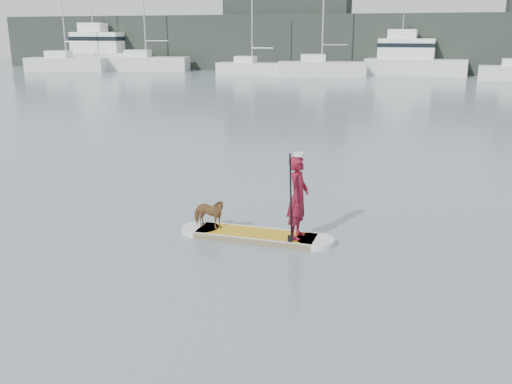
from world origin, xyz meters
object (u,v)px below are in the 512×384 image
(sailboat_a, at_px, (66,63))
(motor_yacht_a, at_px, (411,58))
(paddler, at_px, (298,197))
(sailboat_b, at_px, (146,62))
(dog, at_px, (209,213))
(sailboat_c, at_px, (251,68))
(sailboat_d, at_px, (321,67))
(motor_yacht_b, at_px, (103,52))
(paddleboard, at_px, (256,235))

(sailboat_a, relative_size, motor_yacht_a, 1.27)
(sailboat_a, distance_m, motor_yacht_a, 36.64)
(paddler, height_order, motor_yacht_a, motor_yacht_a)
(sailboat_a, bearing_deg, paddler, -61.93)
(paddler, bearing_deg, sailboat_b, 33.94)
(dog, xyz_separation_m, sailboat_a, (-34.64, 43.80, 0.43))
(sailboat_c, xyz_separation_m, motor_yacht_a, (15.09, 4.84, 0.91))
(sailboat_b, bearing_deg, sailboat_d, -18.16)
(paddler, relative_size, motor_yacht_a, 0.17)
(sailboat_c, bearing_deg, sailboat_a, -179.63)
(paddler, height_order, motor_yacht_b, motor_yacht_b)
(sailboat_b, relative_size, sailboat_c, 1.39)
(sailboat_b, height_order, sailboat_c, sailboat_b)
(motor_yacht_a, bearing_deg, sailboat_b, -174.85)
(paddler, relative_size, sailboat_a, 0.13)
(paddler, bearing_deg, sailboat_d, 13.44)
(motor_yacht_b, bearing_deg, dog, -62.58)
(motor_yacht_a, relative_size, motor_yacht_b, 0.92)
(sailboat_c, distance_m, sailboat_d, 6.89)
(dog, bearing_deg, sailboat_b, 34.41)
(motor_yacht_b, bearing_deg, sailboat_d, -15.63)
(paddler, height_order, dog, paddler)
(motor_yacht_a, bearing_deg, paddler, -87.77)
(paddleboard, xyz_separation_m, sailboat_c, (-14.53, 44.26, 0.67))
(paddler, bearing_deg, motor_yacht_a, 3.03)
(sailboat_a, height_order, sailboat_d, sailboat_a)
(paddler, xyz_separation_m, motor_yacht_a, (-0.32, 49.09, 0.68))
(paddler, relative_size, dog, 2.20)
(paddleboard, relative_size, dog, 4.32)
(sailboat_b, xyz_separation_m, motor_yacht_b, (-6.41, 1.71, 0.97))
(paddleboard, distance_m, sailboat_d, 45.62)
(motor_yacht_a, bearing_deg, paddleboard, -88.79)
(motor_yacht_b, bearing_deg, sailboat_c, -20.59)
(dog, height_order, sailboat_c, sailboat_c)
(sailboat_d, distance_m, motor_yacht_b, 27.03)
(sailboat_d, bearing_deg, motor_yacht_b, 159.39)
(sailboat_d, bearing_deg, sailboat_a, 170.73)
(sailboat_c, relative_size, motor_yacht_b, 0.92)
(dog, distance_m, motor_yacht_b, 59.41)
(sailboat_c, xyz_separation_m, motor_yacht_b, (-19.83, 4.91, 1.20))
(sailboat_d, bearing_deg, sailboat_b, 161.33)
(sailboat_a, bearing_deg, sailboat_d, -9.40)
(paddleboard, distance_m, motor_yacht_a, 49.12)
(paddleboard, bearing_deg, motor_yacht_b, 124.54)
(dog, xyz_separation_m, sailboat_d, (-6.63, 44.97, 0.44))
(sailboat_a, distance_m, sailboat_b, 8.56)
(paddleboard, distance_m, motor_yacht_b, 60.01)
(sailboat_a, bearing_deg, sailboat_b, 13.51)
(motor_yacht_b, bearing_deg, sailboat_a, -110.59)
(sailboat_a, bearing_deg, dog, -63.46)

